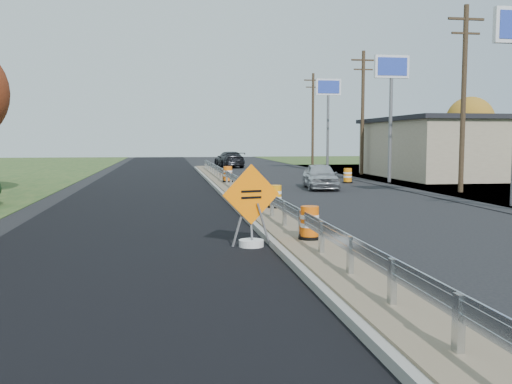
{
  "coord_description": "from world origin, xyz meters",
  "views": [
    {
      "loc": [
        -3.36,
        -18.06,
        2.73
      ],
      "look_at": [
        -0.64,
        -0.72,
        1.1
      ],
      "focal_mm": 40.0,
      "sensor_mm": 36.0,
      "label": 1
    }
  ],
  "objects": [
    {
      "name": "pylon_sign_mid",
      "position": [
        10.5,
        16.0,
        6.48
      ],
      "size": [
        2.2,
        0.3,
        7.9
      ],
      "color": "slate",
      "rests_on": "ground"
    },
    {
      "name": "pylon_sign_north",
      "position": [
        10.5,
        30.0,
        6.48
      ],
      "size": [
        2.2,
        0.3,
        7.9
      ],
      "color": "slate",
      "rests_on": "ground"
    },
    {
      "name": "utility_pole_smid",
      "position": [
        11.5,
        9.0,
        4.93
      ],
      "size": [
        1.9,
        0.26,
        9.4
      ],
      "color": "#473523",
      "rests_on": "ground"
    },
    {
      "name": "barrel_median_near",
      "position": [
        0.16,
        -4.3,
        0.63
      ],
      "size": [
        0.57,
        0.57,
        0.83
      ],
      "color": "black",
      "rests_on": "median"
    },
    {
      "name": "car_dark_far",
      "position": [
        2.68,
        37.01,
        0.76
      ],
      "size": [
        2.77,
        5.49,
        1.53
      ],
      "primitive_type": "imported",
      "rotation": [
        0.0,
        0.0,
        3.26
      ],
      "color": "black",
      "rests_on": "ground"
    },
    {
      "name": "milled_overlay",
      "position": [
        -4.4,
        10.0,
        0.01
      ],
      "size": [
        7.2,
        120.0,
        0.01
      ],
      "primitive_type": "cube",
      "color": "black",
      "rests_on": "ground"
    },
    {
      "name": "tree_far_yellow",
      "position": [
        26.0,
        34.0,
        4.54
      ],
      "size": [
        4.62,
        4.62,
        6.86
      ],
      "color": "#473523",
      "rests_on": "ground"
    },
    {
      "name": "caution_sign",
      "position": [
        -1.26,
        -3.93,
        0.54
      ],
      "size": [
        1.5,
        0.64,
        2.11
      ],
      "rotation": [
        0.0,
        0.0,
        0.23
      ],
      "color": "white",
      "rests_on": "ground"
    },
    {
      "name": "car_silver",
      "position": [
        4.99,
        12.26,
        0.71
      ],
      "size": [
        2.17,
        4.34,
        1.42
      ],
      "primitive_type": "imported",
      "rotation": [
        0.0,
        0.0,
        -0.12
      ],
      "color": "silver",
      "rests_on": "ground"
    },
    {
      "name": "guardrail",
      "position": [
        0.0,
        9.0,
        0.73
      ],
      "size": [
        0.1,
        46.15,
        0.72
      ],
      "color": "silver",
      "rests_on": "median"
    },
    {
      "name": "barrel_shoulder_mid",
      "position": [
        7.82,
        16.15,
        0.44
      ],
      "size": [
        0.63,
        0.63,
        0.92
      ],
      "color": "black",
      "rests_on": "ground"
    },
    {
      "name": "retail_building_near",
      "position": [
        20.99,
        20.0,
        2.16
      ],
      "size": [
        18.5,
        12.5,
        4.27
      ],
      "color": "tan",
      "rests_on": "ground"
    },
    {
      "name": "utility_pole_north",
      "position": [
        11.5,
        39.0,
        4.93
      ],
      "size": [
        1.9,
        0.26,
        9.4
      ],
      "color": "#473523",
      "rests_on": "ground"
    },
    {
      "name": "barrel_median_mid",
      "position": [
        0.55,
        2.3,
        0.63
      ],
      "size": [
        0.56,
        0.56,
        0.82
      ],
      "color": "black",
      "rests_on": "median"
    },
    {
      "name": "median",
      "position": [
        0.0,
        8.0,
        0.11
      ],
      "size": [
        1.6,
        55.0,
        0.23
      ],
      "color": "gray",
      "rests_on": "ground"
    },
    {
      "name": "barrel_median_far",
      "position": [
        0.17,
        15.04,
        0.67
      ],
      "size": [
        0.63,
        0.63,
        0.92
      ],
      "color": "black",
      "rests_on": "median"
    },
    {
      "name": "utility_pole_nmid",
      "position": [
        11.5,
        24.0,
        4.93
      ],
      "size": [
        1.9,
        0.26,
        9.4
      ],
      "color": "#473523",
      "rests_on": "ground"
    },
    {
      "name": "ground",
      "position": [
        0.0,
        0.0,
        0.0
      ],
      "size": [
        140.0,
        140.0,
        0.0
      ],
      "primitive_type": "plane",
      "color": "black",
      "rests_on": "ground"
    }
  ]
}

